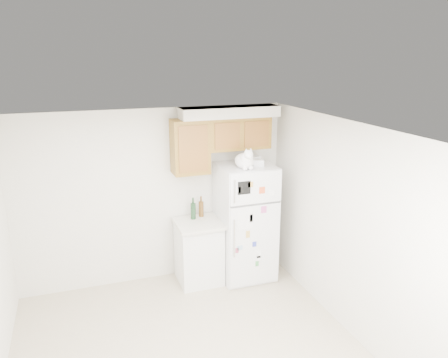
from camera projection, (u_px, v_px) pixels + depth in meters
name	position (u px, v px, depth m)	size (l,w,h in m)	color
room_shell	(195.00, 208.00, 4.51)	(3.84, 4.04, 2.52)	silver
refrigerator	(245.00, 222.00, 6.33)	(0.76, 0.78, 1.70)	white
base_counter	(199.00, 251.00, 6.28)	(0.64, 0.64, 0.92)	white
cat	(245.00, 160.00, 5.89)	(0.30, 0.44, 0.31)	white
storage_box_back	(253.00, 160.00, 6.21)	(0.18, 0.13, 0.10)	white
storage_box_front	(258.00, 163.00, 6.05)	(0.15, 0.11, 0.09)	white
bottle_green	(193.00, 208.00, 6.22)	(0.07, 0.07, 0.32)	#19381E
bottle_amber	(201.00, 206.00, 6.31)	(0.07, 0.07, 0.31)	#593814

